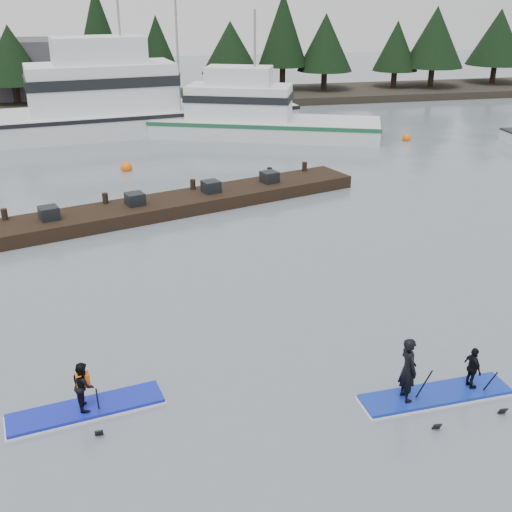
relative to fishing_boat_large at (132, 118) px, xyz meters
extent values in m
plane|color=slate|center=(2.80, -31.25, -0.87)|extent=(160.00, 160.00, 0.00)
cube|color=#2D281E|center=(2.80, 10.75, -0.57)|extent=(70.00, 8.00, 0.60)
cube|color=silver|center=(0.62, 0.09, -0.73)|extent=(20.83, 8.44, 2.70)
cube|color=white|center=(-1.78, -0.26, 2.08)|extent=(9.59, 5.30, 2.92)
cylinder|color=gray|center=(-0.38, -0.05, 4.83)|extent=(0.14, 0.14, 8.43)
cube|color=silver|center=(8.24, -3.54, -0.76)|extent=(14.83, 9.06, 2.05)
cube|color=white|center=(6.64, -2.91, 1.28)|extent=(7.08, 5.10, 2.05)
cylinder|color=gray|center=(7.58, -3.28, 3.51)|extent=(0.14, 0.14, 6.50)
cube|color=black|center=(1.28, -16.98, -0.59)|extent=(16.64, 7.30, 0.56)
sphere|color=#FF620C|center=(-0.77, -10.02, -0.87)|extent=(0.60, 0.60, 0.60)
sphere|color=#FF620C|center=(16.52, -6.62, -0.87)|extent=(0.54, 0.54, 0.54)
cube|color=#131FB3|center=(-2.35, -30.73, -0.80)|extent=(3.55, 1.46, 0.13)
imported|color=black|center=(-2.35, -30.73, -0.16)|extent=(0.53, 0.63, 1.15)
cube|color=orange|center=(-2.35, -30.73, -0.03)|extent=(0.33, 0.25, 0.32)
cylinder|color=black|center=(-2.06, -30.90, -0.63)|extent=(0.07, 0.86, 1.46)
cube|color=#112BA4|center=(5.63, -31.94, -0.80)|extent=(3.65, 1.04, 0.13)
imported|color=black|center=(4.83, -31.98, 0.04)|extent=(0.41, 0.59, 1.57)
cylinder|color=black|center=(5.09, -32.19, -0.40)|extent=(0.12, 0.94, 1.60)
imported|color=black|center=(6.53, -31.89, -0.22)|extent=(0.29, 0.63, 1.05)
cylinder|color=black|center=(6.79, -32.10, -0.69)|extent=(0.11, 0.84, 1.42)
camera|label=1|loc=(-1.19, -43.28, 8.02)|focal=45.00mm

